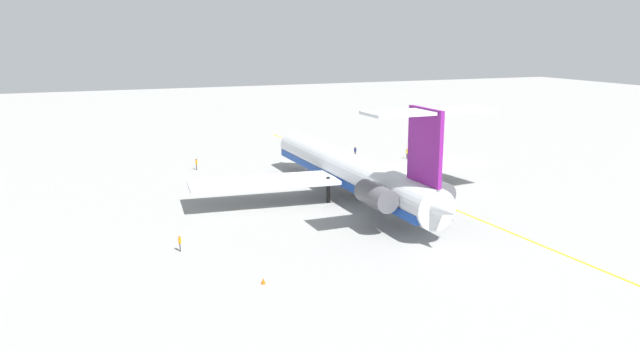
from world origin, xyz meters
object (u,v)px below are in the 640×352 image
object	(u,v)px
main_jetliner	(353,172)
ground_crew_near_nose	(180,241)
ground_crew_near_tail	(355,150)
safety_cone_nose	(263,281)
ground_crew_portside	(196,163)
ground_crew_starboard	(407,152)

from	to	relation	value
main_jetliner	ground_crew_near_nose	size ratio (longest dim) A/B	27.30
ground_crew_near_tail	safety_cone_nose	size ratio (longest dim) A/B	3.12
ground_crew_near_tail	ground_crew_near_nose	bearing A→B (deg)	-46.27
ground_crew_portside	safety_cone_nose	distance (m)	47.37
ground_crew_portside	ground_crew_starboard	world-z (taller)	ground_crew_starboard
main_jetliner	ground_crew_near_tail	size ratio (longest dim) A/B	26.89
ground_crew_near_tail	safety_cone_nose	bearing A→B (deg)	-34.93
ground_crew_portside	ground_crew_starboard	xyz separation A→B (m)	(-4.60, -34.89, 0.02)
ground_crew_starboard	ground_crew_near_nose	bearing A→B (deg)	-170.85
ground_crew_starboard	safety_cone_nose	distance (m)	57.52
ground_crew_near_nose	ground_crew_near_tail	xyz separation A→B (m)	(36.82, -36.36, 0.02)
main_jetliner	ground_crew_portside	world-z (taller)	main_jetliner
ground_crew_starboard	safety_cone_nose	size ratio (longest dim) A/B	3.32
ground_crew_near_tail	main_jetliner	bearing A→B (deg)	-27.68
ground_crew_near_tail	ground_crew_portside	world-z (taller)	ground_crew_portside
ground_crew_near_tail	ground_crew_portside	bearing A→B (deg)	-90.85
ground_crew_near_nose	safety_cone_nose	size ratio (longest dim) A/B	3.07
main_jetliner	ground_crew_portside	bearing A→B (deg)	30.00
main_jetliner	ground_crew_near_nose	bearing A→B (deg)	114.47
ground_crew_near_tail	safety_cone_nose	world-z (taller)	ground_crew_near_tail
ground_crew_near_nose	safety_cone_nose	world-z (taller)	ground_crew_near_nose
main_jetliner	ground_crew_starboard	bearing A→B (deg)	-44.39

